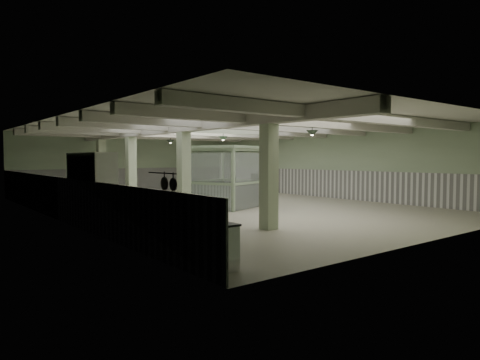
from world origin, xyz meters
TOP-DOWN VIEW (x-y plane):
  - floor at (0.00, 0.00)m, footprint 20.00×20.00m
  - ceiling at (0.00, 0.00)m, footprint 14.00×20.00m
  - wall_back at (0.00, 10.00)m, footprint 14.00×0.02m
  - wall_front at (0.00, -10.00)m, footprint 14.00×0.02m
  - wall_left at (-7.00, 0.00)m, footprint 0.02×20.00m
  - wall_right at (7.00, 0.00)m, footprint 0.02×20.00m
  - wainscot_left at (-6.97, 0.00)m, footprint 0.05×19.90m
  - wainscot_right at (6.97, 0.00)m, footprint 0.05×19.90m
  - wainscot_back at (0.00, 9.97)m, footprint 13.90×0.05m
  - girder at (-2.50, 0.00)m, footprint 0.45×19.90m
  - beam_a at (0.00, -7.50)m, footprint 13.90×0.35m
  - beam_b at (0.00, -5.00)m, footprint 13.90×0.35m
  - beam_c at (0.00, -2.50)m, footprint 13.90×0.35m
  - beam_d at (0.00, 0.00)m, footprint 13.90×0.35m
  - beam_e at (0.00, 2.50)m, footprint 13.90×0.35m
  - beam_f at (0.00, 5.00)m, footprint 13.90×0.35m
  - beam_g at (0.00, 7.50)m, footprint 13.90×0.35m
  - column_a at (-2.50, -6.00)m, footprint 0.42×0.42m
  - column_b at (-2.50, -1.00)m, footprint 0.42×0.42m
  - column_c at (-2.50, 4.00)m, footprint 0.42×0.42m
  - column_d at (-2.50, 8.00)m, footprint 0.42×0.42m
  - hook_rail at (-6.93, -7.60)m, footprint 0.02×1.20m
  - pendant_front at (0.50, -5.00)m, footprint 0.44×0.44m
  - pendant_mid at (0.50, 0.50)m, footprint 0.44×0.44m
  - pendant_back at (0.50, 5.50)m, footprint 0.44×0.44m
  - prep_counter at (-6.54, -7.00)m, footprint 0.80×4.56m
  - pitcher_near at (-6.44, -6.46)m, footprint 0.24×0.27m
  - pitcher_far at (-6.43, -6.70)m, footprint 0.24×0.26m
  - veg_colander at (-6.50, -6.05)m, footprint 0.52×0.52m
  - orange_bowl at (-6.66, -8.60)m, footprint 0.27×0.27m
  - skillet_near at (-6.88, -7.98)m, footprint 0.03×0.26m
  - skillet_far at (-6.88, -7.61)m, footprint 0.04×0.27m
  - walkin_cooler at (-6.62, -2.43)m, footprint 1.21×2.68m
  - guard_booth at (0.11, -0.35)m, footprint 4.09×3.79m
  - filing_cabinet at (1.82, -0.51)m, footprint 0.51×0.70m

SIDE VIEW (x-z plane):
  - floor at x=0.00m, z-range 0.00..0.00m
  - prep_counter at x=-6.54m, z-range 0.01..0.92m
  - filing_cabinet at x=1.82m, z-range 0.00..1.44m
  - wainscot_left at x=-6.97m, z-range 0.00..1.50m
  - wainscot_right at x=6.97m, z-range 0.00..1.50m
  - wainscot_back at x=0.00m, z-range 0.00..1.50m
  - orange_bowl at x=-6.66m, z-range 0.90..0.98m
  - veg_colander at x=-6.50m, z-range 0.90..1.12m
  - pitcher_far at x=-6.43m, z-range 0.90..1.19m
  - pitcher_near at x=-6.44m, z-range 0.90..1.21m
  - walkin_cooler at x=-6.62m, z-range 0.00..2.46m
  - skillet_near at x=-6.88m, z-range 1.50..1.76m
  - skillet_far at x=-6.88m, z-range 1.50..1.76m
  - guard_booth at x=0.11m, z-range 0.46..3.13m
  - wall_back at x=0.00m, z-range 0.00..3.60m
  - wall_front at x=0.00m, z-range 0.00..3.60m
  - wall_left at x=-7.00m, z-range 0.00..3.60m
  - wall_right at x=7.00m, z-range 0.00..3.60m
  - column_a at x=-2.50m, z-range 0.00..3.60m
  - column_b at x=-2.50m, z-range 0.00..3.60m
  - column_c at x=-2.50m, z-range 0.00..3.60m
  - column_d at x=-2.50m, z-range 0.00..3.60m
  - hook_rail at x=-6.93m, z-range 1.84..1.86m
  - pendant_front at x=0.50m, z-range 2.94..3.16m
  - pendant_mid at x=0.50m, z-range 2.94..3.16m
  - pendant_back at x=0.50m, z-range 2.94..3.16m
  - girder at x=-2.50m, z-range 3.18..3.58m
  - beam_a at x=0.00m, z-range 3.26..3.58m
  - beam_b at x=0.00m, z-range 3.26..3.58m
  - beam_c at x=0.00m, z-range 3.26..3.58m
  - beam_d at x=0.00m, z-range 3.26..3.58m
  - beam_e at x=0.00m, z-range 3.26..3.58m
  - beam_f at x=0.00m, z-range 3.26..3.58m
  - beam_g at x=0.00m, z-range 3.26..3.58m
  - ceiling at x=0.00m, z-range 3.59..3.61m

